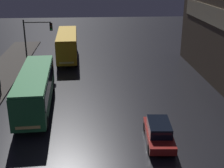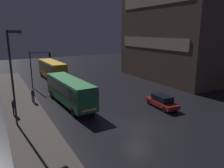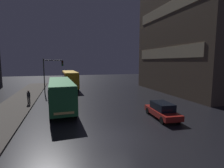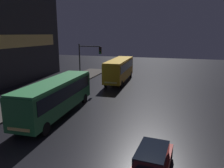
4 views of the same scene
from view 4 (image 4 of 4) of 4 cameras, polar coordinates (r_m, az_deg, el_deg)
sidewalk_left at (r=24.21m, az=-23.76°, el=-5.17°), size 4.00×48.00×0.15m
bus_near at (r=19.91m, az=-14.34°, el=-2.55°), size 2.95×10.70×3.19m
bus_far at (r=33.02m, az=1.93°, el=4.18°), size 2.86×10.30×3.41m
car_taxi at (r=12.06m, az=10.34°, el=-19.39°), size 2.02×4.52×1.49m
pedestrian_mid at (r=24.41m, az=-18.57°, el=-1.96°), size 0.52×0.52×1.68m
traffic_light_main at (r=29.44m, az=-6.49°, el=6.69°), size 3.21×0.35×5.85m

